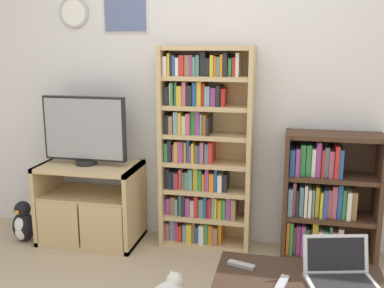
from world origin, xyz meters
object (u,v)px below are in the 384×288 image
(television, at_px, (85,130))
(coffee_table, at_px, (299,288))
(bookshelf_tall, at_px, (202,150))
(bookshelf_short, at_px, (323,198))
(laptop, at_px, (339,271))
(tv_stand, at_px, (90,203))
(remote_far_from_laptop, at_px, (282,283))
(remote_near_laptop, at_px, (241,265))
(penguin_figurine, at_px, (23,223))

(television, relative_size, coffee_table, 0.78)
(bookshelf_tall, distance_m, bookshelf_short, 1.05)
(bookshelf_short, distance_m, laptop, 1.18)
(tv_stand, height_order, remote_far_from_laptop, tv_stand)
(coffee_table, height_order, laptop, laptop)
(laptop, distance_m, remote_near_laptop, 0.55)
(remote_near_laptop, distance_m, remote_far_from_laptop, 0.29)
(penguin_figurine, bearing_deg, tv_stand, 13.65)
(remote_far_from_laptop, relative_size, penguin_figurine, 0.46)
(television, xyz_separation_m, coffee_table, (1.77, -1.10, -0.61))
(bookshelf_tall, relative_size, coffee_table, 1.81)
(remote_far_from_laptop, bearing_deg, television, -21.85)
(coffee_table, height_order, remote_near_laptop, remote_near_laptop)
(coffee_table, distance_m, penguin_figurine, 2.52)
(penguin_figurine, bearing_deg, remote_far_from_laptop, -24.54)
(bookshelf_short, bearing_deg, penguin_figurine, -173.75)
(television, distance_m, coffee_table, 2.18)
(bookshelf_tall, xyz_separation_m, remote_far_from_laptop, (0.70, -1.32, -0.40))
(bookshelf_short, xyz_separation_m, remote_near_laptop, (-0.53, -1.14, -0.06))
(television, xyz_separation_m, bookshelf_short, (1.98, 0.12, -0.49))
(bookshelf_tall, relative_size, penguin_figurine, 4.63)
(tv_stand, xyz_separation_m, remote_near_laptop, (1.42, -1.00, 0.09))
(remote_near_laptop, relative_size, remote_far_from_laptop, 1.00)
(bookshelf_tall, bearing_deg, remote_far_from_laptop, -61.89)
(bookshelf_short, relative_size, coffee_table, 1.10)
(remote_far_from_laptop, height_order, penguin_figurine, remote_far_from_laptop)
(bookshelf_tall, relative_size, laptop, 4.04)
(remote_far_from_laptop, bearing_deg, bookshelf_tall, -48.84)
(bookshelf_tall, bearing_deg, bookshelf_short, -1.08)
(television, xyz_separation_m, bookshelf_tall, (0.98, 0.14, -0.15))
(coffee_table, xyz_separation_m, penguin_figurine, (-2.32, 0.95, -0.21))
(remote_near_laptop, bearing_deg, tv_stand, -108.95)
(bookshelf_short, bearing_deg, remote_near_laptop, -115.13)
(tv_stand, distance_m, coffee_table, 2.06)
(remote_near_laptop, bearing_deg, bookshelf_short, 171.06)
(bookshelf_short, height_order, remote_far_from_laptop, bookshelf_short)
(remote_near_laptop, height_order, penguin_figurine, remote_near_laptop)
(bookshelf_tall, bearing_deg, remote_near_laptop, -68.12)
(coffee_table, relative_size, laptop, 2.23)
(remote_near_laptop, bearing_deg, coffee_table, 90.94)
(bookshelf_tall, xyz_separation_m, coffee_table, (0.79, -1.25, -0.46))
(tv_stand, distance_m, bookshelf_tall, 1.08)
(tv_stand, bearing_deg, remote_far_from_laptop, -34.95)
(bookshelf_tall, xyz_separation_m, penguin_figurine, (-1.53, -0.30, -0.67))
(tv_stand, distance_m, remote_near_laptop, 1.74)
(coffee_table, bearing_deg, laptop, 12.53)
(remote_far_from_laptop, bearing_deg, laptop, -145.81)
(tv_stand, xyz_separation_m, television, (-0.02, 0.01, 0.64))
(television, height_order, laptop, television)
(tv_stand, relative_size, bookshelf_tall, 0.50)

